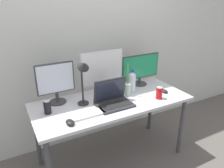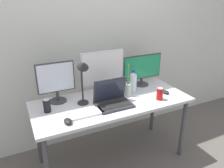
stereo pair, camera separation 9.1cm
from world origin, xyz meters
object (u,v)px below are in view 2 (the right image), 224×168
(monitor_left, at_px, (56,81))
(laptop_silver, at_px, (113,99))
(monitor_center, at_px, (103,71))
(keyboard_main, at_px, (83,114))
(water_bottle, at_px, (133,82))
(soda_can_near_keyboard, at_px, (160,94))
(monitor_right, at_px, (142,69))
(soda_can_by_laptop, at_px, (47,106))
(bamboo_vase, at_px, (128,89))
(mouse_by_keyboard, at_px, (68,121))
(work_desk, at_px, (112,106))
(desk_lamp, at_px, (83,74))
(mouse_by_laptop, at_px, (166,92))

(monitor_left, bearing_deg, laptop_silver, -32.21)
(monitor_center, distance_m, keyboard_main, 0.56)
(water_bottle, relative_size, soda_can_near_keyboard, 2.01)
(monitor_right, relative_size, water_bottle, 1.99)
(soda_can_by_laptop, height_order, bamboo_vase, bamboo_vase)
(mouse_by_keyboard, xyz_separation_m, water_bottle, (0.82, 0.31, 0.10))
(water_bottle, bearing_deg, work_desk, -163.80)
(monitor_left, xyz_separation_m, soda_can_by_laptop, (-0.14, -0.17, -0.16))
(monitor_left, bearing_deg, keyboard_main, -69.65)
(water_bottle, height_order, soda_can_by_laptop, water_bottle)
(monitor_center, relative_size, water_bottle, 1.88)
(monitor_left, bearing_deg, desk_lamp, -41.96)
(soda_can_near_keyboard, relative_size, soda_can_by_laptop, 1.00)
(monitor_left, xyz_separation_m, monitor_right, (1.00, 0.01, -0.03))
(mouse_by_laptop, bearing_deg, monitor_center, 150.26)
(work_desk, xyz_separation_m, monitor_center, (-0.01, 0.20, 0.33))
(monitor_left, bearing_deg, mouse_by_laptop, -16.04)
(monitor_center, distance_m, monitor_right, 0.51)
(monitor_center, relative_size, monitor_right, 0.95)
(work_desk, bearing_deg, bamboo_vase, 9.16)
(water_bottle, xyz_separation_m, bamboo_vase, (-0.09, -0.05, -0.04))
(mouse_by_laptop, distance_m, soda_can_by_laptop, 1.25)
(monitor_right, xyz_separation_m, desk_lamp, (-0.78, -0.20, 0.12))
(mouse_by_laptop, height_order, soda_can_by_laptop, soda_can_by_laptop)
(work_desk, xyz_separation_m, bamboo_vase, (0.20, 0.03, 0.14))
(water_bottle, relative_size, bamboo_vase, 0.72)
(desk_lamp, bearing_deg, monitor_right, 14.46)
(soda_can_by_laptop, height_order, desk_lamp, desk_lamp)
(monitor_right, xyz_separation_m, bamboo_vase, (-0.29, -0.19, -0.12))
(work_desk, height_order, monitor_left, monitor_left)
(laptop_silver, height_order, bamboo_vase, bamboo_vase)
(monitor_center, xyz_separation_m, monitor_right, (0.51, 0.03, -0.06))
(monitor_right, bearing_deg, mouse_by_keyboard, -155.99)
(work_desk, height_order, monitor_right, monitor_right)
(desk_lamp, bearing_deg, monitor_center, 32.44)
(work_desk, relative_size, mouse_by_laptop, 17.25)
(soda_can_by_laptop, bearing_deg, monitor_left, 51.11)
(monitor_center, relative_size, mouse_by_keyboard, 4.84)
(monitor_center, height_order, water_bottle, monitor_center)
(monitor_center, relative_size, soda_can_by_laptop, 3.79)
(work_desk, xyz_separation_m, mouse_by_keyboard, (-0.52, -0.23, 0.09))
(monitor_right, relative_size, mouse_by_laptop, 5.42)
(water_bottle, bearing_deg, desk_lamp, -173.68)
(keyboard_main, bearing_deg, monitor_center, 45.54)
(monitor_right, height_order, soda_can_near_keyboard, monitor_right)
(monitor_right, relative_size, keyboard_main, 1.35)
(work_desk, distance_m, monitor_center, 0.38)
(soda_can_near_keyboard, bearing_deg, water_bottle, 118.54)
(monitor_center, xyz_separation_m, keyboard_main, (-0.35, -0.36, -0.25))
(laptop_silver, bearing_deg, soda_can_by_laptop, 168.14)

